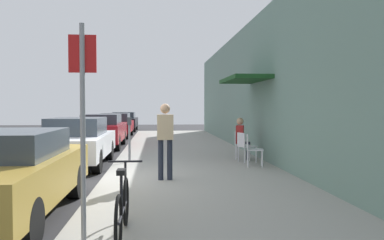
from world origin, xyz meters
The scene contains 16 objects.
ground_plane centered at (0.00, 0.00, 0.00)m, with size 60.00×60.00×0.00m, color #2D2D30.
sidewalk_slab centered at (2.25, 2.00, 0.06)m, with size 4.50×32.00×0.12m, color #9E9B93.
building_facade centered at (4.64, 2.01, 2.37)m, with size 1.40×32.00×4.73m.
parked_car_0 centered at (-1.10, -2.61, 0.72)m, with size 1.80×4.40×1.37m.
parked_car_1 centered at (-1.10, 2.93, 0.73)m, with size 1.80×4.40×1.42m.
parked_car_2 centered at (-1.10, 8.24, 0.75)m, with size 1.80×4.40×1.43m.
parked_car_3 centered at (-1.10, 14.09, 0.72)m, with size 1.80×4.40×1.38m.
parked_car_4 centered at (-1.10, 19.98, 0.72)m, with size 1.80×4.40×1.36m.
parking_meter centered at (0.45, 2.83, 0.89)m, with size 0.12×0.10×1.32m.
street_sign centered at (0.40, -4.26, 1.64)m, with size 0.32×0.06×2.60m.
bicycle_0 centered at (0.83, -4.04, 0.48)m, with size 0.46×1.71×0.90m.
cafe_chair_0 centered at (3.84, 1.58, 0.62)m, with size 0.52×0.52×0.87m.
cafe_chair_1 centered at (3.84, 2.46, 0.62)m, with size 0.54×0.54×0.87m.
cafe_chair_2 centered at (3.84, 3.16, 0.62)m, with size 0.55×0.55×0.87m.
seated_patron_2 centered at (3.90, 3.15, 0.82)m, with size 0.51×0.46×1.29m.
pedestrian_standing centered at (1.45, -0.17, 1.12)m, with size 0.36×0.22×1.70m.
Camera 1 is at (1.26, -8.97, 1.75)m, focal length 37.08 mm.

